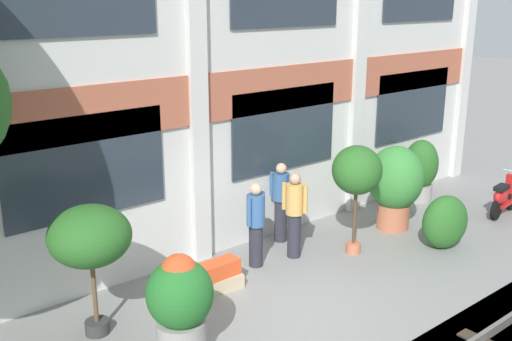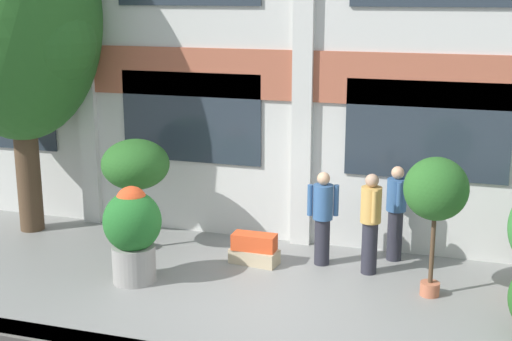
% 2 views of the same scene
% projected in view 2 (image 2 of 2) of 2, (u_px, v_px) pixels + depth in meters
% --- Properties ---
extents(ground_plane, '(80.00, 80.00, 0.00)m').
position_uv_depth(ground_plane, '(259.00, 299.00, 10.85)').
color(ground_plane, gray).
extents(apartment_facade, '(17.70, 0.64, 7.68)m').
position_uv_depth(apartment_facade, '(308.00, 33.00, 12.59)').
color(apartment_facade, silver).
rests_on(apartment_facade, ground).
extents(broadleaf_tree, '(3.29, 3.13, 6.46)m').
position_uv_depth(broadleaf_tree, '(16.00, 21.00, 13.06)').
color(broadleaf_tree, '#4C3826').
rests_on(broadleaf_tree, ground).
extents(potted_plant_square_trough, '(0.87, 0.48, 0.53)m').
position_uv_depth(potted_plant_square_trough, '(254.00, 250.00, 12.21)').
color(potted_plant_square_trough, tan).
rests_on(potted_plant_square_trough, ground).
extents(potted_plant_tall_urn, '(1.21, 1.21, 2.03)m').
position_uv_depth(potted_plant_tall_urn, '(136.00, 166.00, 12.60)').
color(potted_plant_tall_urn, '#333333').
rests_on(potted_plant_tall_urn, ground).
extents(potted_plant_low_pan, '(0.96, 0.96, 2.18)m').
position_uv_depth(potted_plant_low_pan, '(436.00, 191.00, 10.57)').
color(potted_plant_low_pan, '#B76647').
rests_on(potted_plant_low_pan, ground).
extents(potted_plant_glazed_jar, '(0.93, 0.93, 1.59)m').
position_uv_depth(potted_plant_glazed_jar, '(133.00, 229.00, 11.30)').
color(potted_plant_glazed_jar, gray).
rests_on(potted_plant_glazed_jar, ground).
extents(resident_by_doorway, '(0.34, 0.51, 1.67)m').
position_uv_depth(resident_by_doorway, '(396.00, 210.00, 12.23)').
color(resident_by_doorway, '#282833').
rests_on(resident_by_doorway, ground).
extents(resident_watching_tracks, '(0.51, 0.34, 1.63)m').
position_uv_depth(resident_watching_tracks, '(323.00, 215.00, 12.03)').
color(resident_watching_tracks, '#282833').
rests_on(resident_watching_tracks, ground).
extents(resident_near_plants, '(0.34, 0.50, 1.70)m').
position_uv_depth(resident_near_plants, '(370.00, 220.00, 11.63)').
color(resident_near_plants, '#282833').
rests_on(resident_near_plants, ground).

